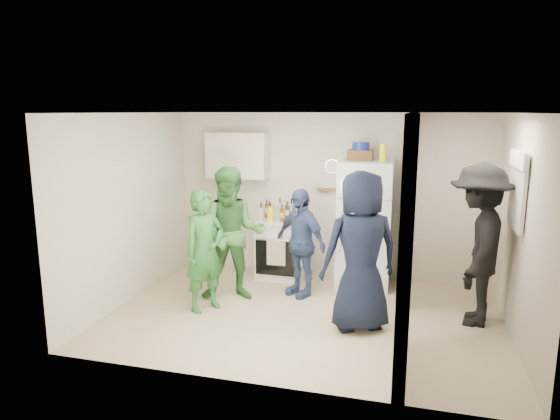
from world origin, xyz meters
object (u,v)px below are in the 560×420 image
object	(u,v)px
yellow_cup_stack_top	(383,153)
person_denim	(300,242)
blue_bowl	(361,146)
person_green_center	(233,234)
wicker_basket	(360,155)
fridge	(365,224)
stove	(282,249)
person_nook	(478,245)
person_green_left	(205,251)
person_navy	(361,251)

from	to	relation	value
yellow_cup_stack_top	person_denim	xyz separation A→B (m)	(-1.03, -0.55, -1.20)
blue_bowl	person_green_center	bearing A→B (deg)	-145.46
person_denim	wicker_basket	bearing A→B (deg)	76.85
fridge	blue_bowl	bearing A→B (deg)	153.43
stove	person_nook	world-z (taller)	person_nook
blue_bowl	person_green_left	bearing A→B (deg)	-139.29
stove	blue_bowl	world-z (taller)	blue_bowl
blue_bowl	person_navy	xyz separation A→B (m)	(0.20, -1.59, -1.10)
wicker_basket	stove	bearing A→B (deg)	-179.00
stove	yellow_cup_stack_top	size ratio (longest dim) A/B	3.55
stove	person_denim	distance (m)	0.86
wicker_basket	person_nook	world-z (taller)	wicker_basket
yellow_cup_stack_top	person_denim	world-z (taller)	yellow_cup_stack_top
stove	person_nook	size ratio (longest dim) A/B	0.46
yellow_cup_stack_top	person_green_center	bearing A→B (deg)	-153.85
blue_bowl	person_nook	size ratio (longest dim) A/B	0.12
person_green_center	person_denim	xyz separation A→B (m)	(0.84, 0.37, -0.15)
person_green_center	person_denim	size ratio (longest dim) A/B	1.20
wicker_basket	person_denim	xyz separation A→B (m)	(-0.71, -0.70, -1.15)
stove	person_green_left	size ratio (longest dim) A/B	0.57
person_denim	person_green_center	bearing A→B (deg)	-123.61
person_nook	person_green_center	bearing A→B (deg)	-79.16
fridge	person_denim	bearing A→B (deg)	-141.47
person_green_center	person_navy	distance (m)	1.83
stove	person_green_center	distance (m)	1.22
wicker_basket	person_navy	xyz separation A→B (m)	(0.20, -1.59, -0.97)
yellow_cup_stack_top	person_nook	world-z (taller)	yellow_cup_stack_top
person_green_center	person_nook	world-z (taller)	person_nook
blue_bowl	yellow_cup_stack_top	size ratio (longest dim) A/B	0.96
person_green_left	person_denim	distance (m)	1.34
person_green_center	stove	bearing A→B (deg)	53.08
fridge	wicker_basket	size ratio (longest dim) A/B	5.23
stove	person_green_center	size ratio (longest dim) A/B	0.49
yellow_cup_stack_top	person_navy	size ratio (longest dim) A/B	0.13
stove	wicker_basket	distance (m)	1.86
person_green_left	person_green_center	size ratio (longest dim) A/B	0.86
person_green_left	person_nook	distance (m)	3.33
fridge	person_green_center	size ratio (longest dim) A/B	1.01
blue_bowl	person_green_left	size ratio (longest dim) A/B	0.15
wicker_basket	person_green_left	distance (m)	2.59
yellow_cup_stack_top	person_green_center	xyz separation A→B (m)	(-1.88, -0.92, -1.05)
blue_bowl	person_green_center	distance (m)	2.20
stove	fridge	world-z (taller)	fridge
person_green_left	person_denim	size ratio (longest dim) A/B	1.04
person_denim	yellow_cup_stack_top	bearing A→B (deg)	60.43
fridge	wicker_basket	bearing A→B (deg)	153.43
fridge	person_denim	world-z (taller)	fridge
person_nook	stove	bearing A→B (deg)	-100.66
yellow_cup_stack_top	fridge	bearing A→B (deg)	155.56
person_green_left	person_denim	xyz separation A→B (m)	(1.06, 0.82, -0.03)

